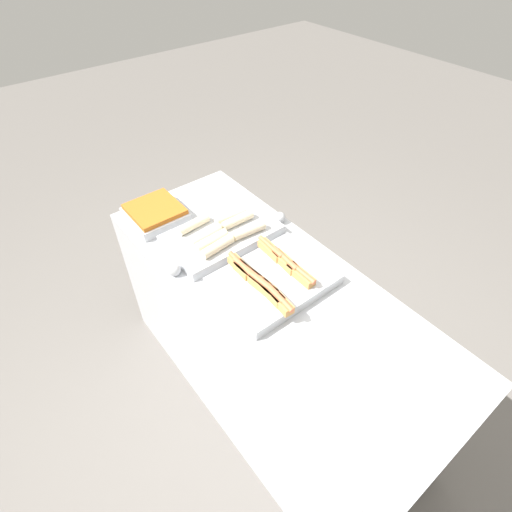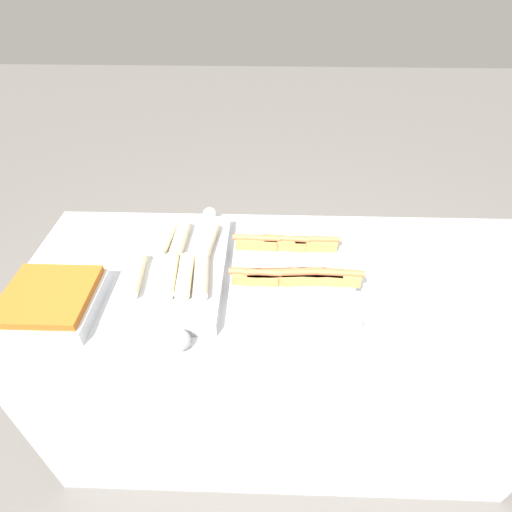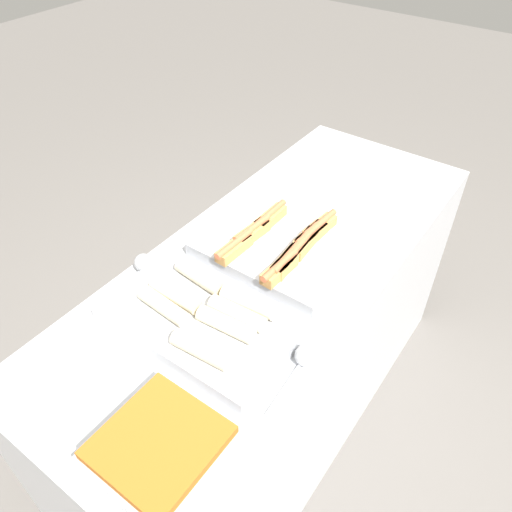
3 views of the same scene
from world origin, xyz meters
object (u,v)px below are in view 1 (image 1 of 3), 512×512
tray_wraps (222,234)px  tray_hotdogs (272,279)px  serving_spoon_near (173,269)px  serving_spoon_far (278,217)px  tray_side_front (156,213)px

tray_wraps → tray_hotdogs: bearing=-0.5°
tray_wraps → serving_spoon_near: (0.06, -0.30, -0.01)m
tray_hotdogs → serving_spoon_far: bearing=135.9°
tray_wraps → tray_side_front: 0.39m
tray_wraps → tray_side_front: (-0.35, -0.17, 0.00)m
tray_wraps → tray_side_front: size_ratio=1.93×
tray_hotdogs → serving_spoon_near: 0.44m
tray_side_front → tray_wraps: bearing=26.5°
tray_hotdogs → tray_side_front: (-0.73, -0.17, -0.00)m
tray_side_front → serving_spoon_far: (0.41, 0.48, -0.01)m
tray_side_front → serving_spoon_near: (0.40, -0.13, -0.01)m
tray_hotdogs → tray_wraps: bearing=179.5°
tray_side_front → serving_spoon_far: size_ratio=1.14×
serving_spoon_far → tray_wraps: bearing=-101.7°
tray_hotdogs → serving_spoon_far: 0.45m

